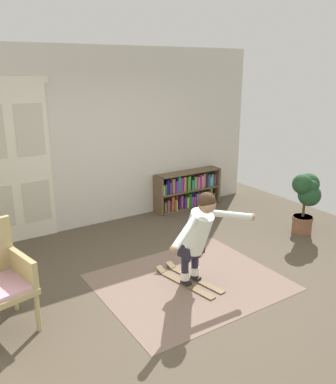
% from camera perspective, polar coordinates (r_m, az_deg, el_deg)
% --- Properties ---
extents(ground_plane, '(7.20, 7.20, 0.00)m').
position_cam_1_polar(ground_plane, '(5.09, 3.69, -13.06)').
color(ground_plane, '#4E4335').
extents(back_wall, '(6.00, 0.10, 2.90)m').
position_cam_1_polar(back_wall, '(6.75, -9.40, 7.55)').
color(back_wall, beige).
rests_on(back_wall, ground).
extents(double_door, '(1.22, 0.05, 2.45)m').
position_cam_1_polar(double_door, '(6.31, -21.09, 3.90)').
color(double_door, silver).
rests_on(double_door, ground).
extents(rug, '(2.19, 1.82, 0.01)m').
position_cam_1_polar(rug, '(5.14, 3.09, -12.62)').
color(rug, '#776054').
rests_on(rug, ground).
extents(bookshelf, '(1.35, 0.30, 0.70)m').
position_cam_1_polar(bookshelf, '(7.59, 2.68, 0.17)').
color(bookshelf, brown).
rests_on(bookshelf, ground).
extents(potted_plant, '(0.55, 0.46, 0.99)m').
position_cam_1_polar(potted_plant, '(6.71, 19.13, -0.46)').
color(potted_plant, brown).
rests_on(potted_plant, ground).
extents(skis_pair, '(0.44, 0.99, 0.07)m').
position_cam_1_polar(skis_pair, '(5.15, 2.82, -12.31)').
color(skis_pair, brown).
rests_on(skis_pair, rug).
extents(person_skier, '(1.43, 0.71, 1.15)m').
position_cam_1_polar(person_skier, '(4.74, 4.38, -5.58)').
color(person_skier, white).
rests_on(person_skier, skis_pair).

